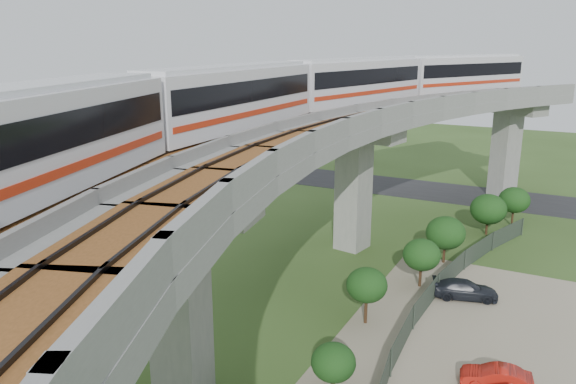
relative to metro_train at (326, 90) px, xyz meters
The scene contains 14 objects.
ground 13.55m from the metro_train, 96.22° to the right, with size 160.00×160.00×0.00m, color #31481D.
dirt_lot 19.71m from the metro_train, 29.69° to the right, with size 18.00×26.00×0.04m, color gray.
asphalt_road 27.30m from the metro_train, 91.44° to the left, with size 60.00×8.00×0.03m, color #232326.
viaduct 7.26m from the metro_train, 60.18° to the right, with size 19.58×73.98×11.40m.
metro_train is the anchor object (origin of this frame).
fence 15.77m from the metro_train, 31.64° to the right, with size 3.87×38.73×1.50m.
tree_0 21.65m from the metro_train, 56.38° to the left, with size 2.57×2.57×3.38m.
tree_1 18.53m from the metro_train, 54.40° to the left, with size 2.88×2.88×3.39m.
tree_2 13.31m from the metro_train, 33.91° to the left, with size 2.75×2.75×3.43m.
tree_3 12.16m from the metro_train, ahead, with size 2.40×2.40×3.22m.
tree_4 12.85m from the metro_train, 49.19° to the right, with size 2.28×2.28×3.31m.
tree_5 17.95m from the metro_train, 64.51° to the right, with size 2.01×2.01×2.47m.
car_red 19.53m from the metro_train, 35.98° to the right, with size 1.10×3.14×1.04m, color #B21910.
car_dark 15.17m from the metro_train, ahead, with size 1.59×3.92×1.14m, color black.
Camera 1 is at (15.07, -27.80, 15.36)m, focal length 35.00 mm.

